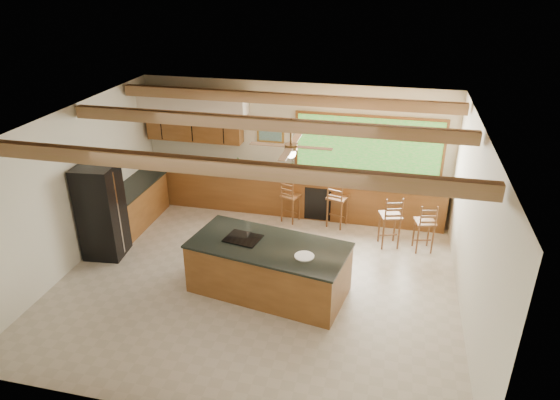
# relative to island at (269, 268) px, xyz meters

# --- Properties ---
(ground) EXTENTS (7.20, 7.20, 0.00)m
(ground) POSITION_rel_island_xyz_m (-0.29, 0.30, -0.48)
(ground) COLOR #BEB19E
(ground) RESTS_ON ground
(room_shell) EXTENTS (7.27, 6.54, 3.02)m
(room_shell) POSITION_rel_island_xyz_m (-0.46, 0.95, 1.73)
(room_shell) COLOR beige
(room_shell) RESTS_ON ground
(counter_run) EXTENTS (7.12, 3.10, 1.23)m
(counter_run) POSITION_rel_island_xyz_m (-1.11, 2.82, -0.01)
(counter_run) COLOR brown
(counter_run) RESTS_ON ground
(island) EXTENTS (2.92, 1.74, 0.97)m
(island) POSITION_rel_island_xyz_m (0.00, 0.00, 0.00)
(island) COLOR brown
(island) RESTS_ON ground
(refrigerator) EXTENTS (0.81, 0.79, 1.90)m
(refrigerator) POSITION_rel_island_xyz_m (-3.51, 0.49, 0.47)
(refrigerator) COLOR black
(refrigerator) RESTS_ON ground
(bar_stool_a) EXTENTS (0.47, 0.47, 1.04)m
(bar_stool_a) POSITION_rel_island_xyz_m (-0.19, 2.69, 0.14)
(bar_stool_a) COLOR brown
(bar_stool_a) RESTS_ON ground
(bar_stool_b) EXTENTS (0.51, 0.51, 1.16)m
(bar_stool_b) POSITION_rel_island_xyz_m (0.87, 2.68, 0.21)
(bar_stool_b) COLOR brown
(bar_stool_b) RESTS_ON ground
(bar_stool_c) EXTENTS (0.46, 0.46, 1.07)m
(bar_stool_c) POSITION_rel_island_xyz_m (2.72, 2.03, 0.16)
(bar_stool_c) COLOR brown
(bar_stool_c) RESTS_ON ground
(bar_stool_d) EXTENTS (0.52, 0.52, 1.15)m
(bar_stool_d) POSITION_rel_island_xyz_m (2.03, 2.06, 0.20)
(bar_stool_d) COLOR brown
(bar_stool_d) RESTS_ON ground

